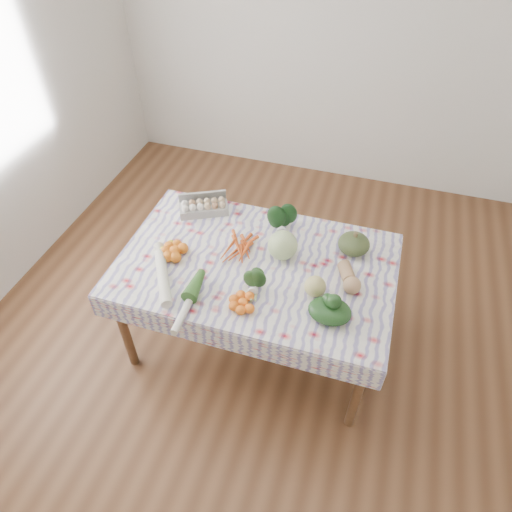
% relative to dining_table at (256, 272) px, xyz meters
% --- Properties ---
extents(ground, '(4.50, 4.50, 0.00)m').
position_rel_dining_table_xyz_m(ground, '(0.00, 0.00, -0.68)').
color(ground, '#57341E').
rests_on(ground, ground).
extents(wall_back, '(4.00, 0.04, 2.80)m').
position_rel_dining_table_xyz_m(wall_back, '(0.00, 2.25, 0.72)').
color(wall_back, silver).
rests_on(wall_back, ground).
extents(dining_table, '(1.60, 1.00, 0.75)m').
position_rel_dining_table_xyz_m(dining_table, '(0.00, 0.00, 0.00)').
color(dining_table, brown).
rests_on(dining_table, ground).
extents(tablecloth, '(1.66, 1.06, 0.01)m').
position_rel_dining_table_xyz_m(tablecloth, '(0.00, 0.00, 0.08)').
color(tablecloth, white).
rests_on(tablecloth, dining_table).
extents(egg_carton, '(0.35, 0.26, 0.09)m').
position_rel_dining_table_xyz_m(egg_carton, '(-0.48, 0.35, 0.13)').
color(egg_carton, '#A4A49F').
rests_on(egg_carton, tablecloth).
extents(carrot_bunch, '(0.24, 0.22, 0.04)m').
position_rel_dining_table_xyz_m(carrot_bunch, '(-0.13, 0.08, 0.10)').
color(carrot_bunch, '#C84E19').
rests_on(carrot_bunch, tablecloth).
extents(kale_bunch, '(0.20, 0.19, 0.15)m').
position_rel_dining_table_xyz_m(kale_bunch, '(0.07, 0.33, 0.16)').
color(kale_bunch, '#123413').
rests_on(kale_bunch, tablecloth).
extents(kabocha_squash, '(0.20, 0.20, 0.13)m').
position_rel_dining_table_xyz_m(kabocha_squash, '(0.54, 0.27, 0.15)').
color(kabocha_squash, '#404F28').
rests_on(kabocha_squash, tablecloth).
extents(cabbage, '(0.23, 0.23, 0.18)m').
position_rel_dining_table_xyz_m(cabbage, '(0.14, 0.10, 0.17)').
color(cabbage, '#B3CE87').
rests_on(cabbage, tablecloth).
extents(butternut_squash, '(0.19, 0.25, 0.10)m').
position_rel_dining_table_xyz_m(butternut_squash, '(0.56, 0.00, 0.14)').
color(butternut_squash, tan).
rests_on(butternut_squash, tablecloth).
extents(orange_cluster, '(0.24, 0.24, 0.07)m').
position_rel_dining_table_xyz_m(orange_cluster, '(-0.50, -0.08, 0.12)').
color(orange_cluster, orange).
rests_on(orange_cluster, tablecloth).
extents(broccoli, '(0.17, 0.17, 0.10)m').
position_rel_dining_table_xyz_m(broccoli, '(0.05, -0.21, 0.13)').
color(broccoli, '#204219').
rests_on(broccoli, tablecloth).
extents(mandarin_cluster, '(0.24, 0.24, 0.06)m').
position_rel_dining_table_xyz_m(mandarin_cluster, '(0.03, -0.34, 0.11)').
color(mandarin_cluster, orange).
rests_on(mandarin_cluster, tablecloth).
extents(grapefruit, '(0.13, 0.13, 0.12)m').
position_rel_dining_table_xyz_m(grapefruit, '(0.39, -0.14, 0.14)').
color(grapefruit, '#CCC16F').
rests_on(grapefruit, tablecloth).
extents(spinach_bag, '(0.27, 0.23, 0.10)m').
position_rel_dining_table_xyz_m(spinach_bag, '(0.50, -0.28, 0.14)').
color(spinach_bag, '#163414').
rests_on(spinach_bag, tablecloth).
extents(daikon, '(0.28, 0.41, 0.06)m').
position_rel_dining_table_xyz_m(daikon, '(-0.47, -0.30, 0.12)').
color(daikon, silver).
rests_on(daikon, tablecloth).
extents(leek, '(0.06, 0.42, 0.05)m').
position_rel_dining_table_xyz_m(leek, '(-0.26, -0.43, 0.11)').
color(leek, silver).
rests_on(leek, tablecloth).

